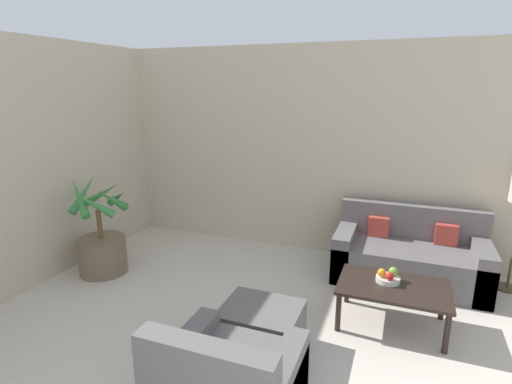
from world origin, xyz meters
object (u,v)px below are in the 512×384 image
at_px(apple_green, 393,271).
at_px(ottoman, 261,327).
at_px(potted_palm, 102,244).
at_px(coffee_table, 393,290).
at_px(sofa_loveseat, 409,257).
at_px(apple_red, 390,276).
at_px(orange_fruit, 382,273).
at_px(fruit_bowl, 388,279).

xyz_separation_m(apple_green, ottoman, (-1.01, -0.85, -0.31)).
xyz_separation_m(potted_palm, apple_green, (3.28, 0.19, 0.14)).
bearing_deg(coffee_table, ottoman, -144.15).
height_order(sofa_loveseat, apple_red, sofa_loveseat).
bearing_deg(apple_red, orange_fruit, 146.93).
height_order(coffee_table, ottoman, coffee_table).
height_order(potted_palm, apple_red, potted_palm).
distance_m(potted_palm, apple_red, 3.26).
bearing_deg(sofa_loveseat, apple_green, -99.09).
xyz_separation_m(sofa_loveseat, coffee_table, (-0.13, -1.03, 0.08)).
bearing_deg(orange_fruit, apple_green, 31.44).
xyz_separation_m(fruit_bowl, ottoman, (-0.97, -0.81, -0.24)).
height_order(apple_green, orange_fruit, apple_green).
xyz_separation_m(coffee_table, apple_green, (-0.02, 0.11, 0.14)).
relative_size(potted_palm, ottoman, 1.79).
distance_m(potted_palm, sofa_loveseat, 3.61).
bearing_deg(ottoman, fruit_bowl, 39.73).
height_order(coffee_table, orange_fruit, orange_fruit).
distance_m(potted_palm, apple_green, 3.29).
xyz_separation_m(fruit_bowl, apple_red, (0.01, -0.06, 0.06)).
relative_size(coffee_table, ottoman, 1.50).
height_order(sofa_loveseat, fruit_bowl, sofa_loveseat).
xyz_separation_m(potted_palm, orange_fruit, (3.18, 0.13, 0.14)).
xyz_separation_m(sofa_loveseat, orange_fruit, (-0.25, -0.98, 0.21)).
distance_m(potted_palm, fruit_bowl, 3.25).
height_order(potted_palm, apple_green, potted_palm).
bearing_deg(potted_palm, ottoman, -16.30).
relative_size(potted_palm, sofa_loveseat, 0.72).
bearing_deg(apple_red, fruit_bowl, 103.25).
xyz_separation_m(coffee_table, fruit_bowl, (-0.06, 0.06, 0.07)).
distance_m(apple_green, ottoman, 1.36).
bearing_deg(coffee_table, apple_red, 178.65).
bearing_deg(fruit_bowl, apple_red, -76.75).
bearing_deg(fruit_bowl, ottoman, -140.27).
height_order(potted_palm, coffee_table, potted_palm).
bearing_deg(apple_red, ottoman, -142.96).
relative_size(fruit_bowl, ottoman, 0.33).
bearing_deg(apple_green, ottoman, -139.89).
bearing_deg(orange_fruit, ottoman, -139.05).
bearing_deg(apple_green, apple_red, -103.64).
bearing_deg(apple_red, potted_palm, -178.63).
distance_m(coffee_table, apple_green, 0.18).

